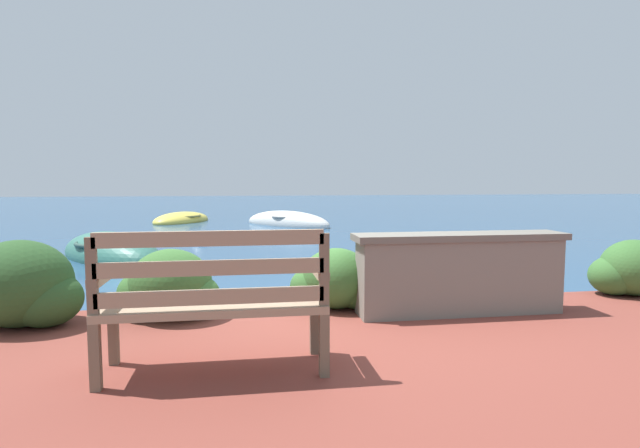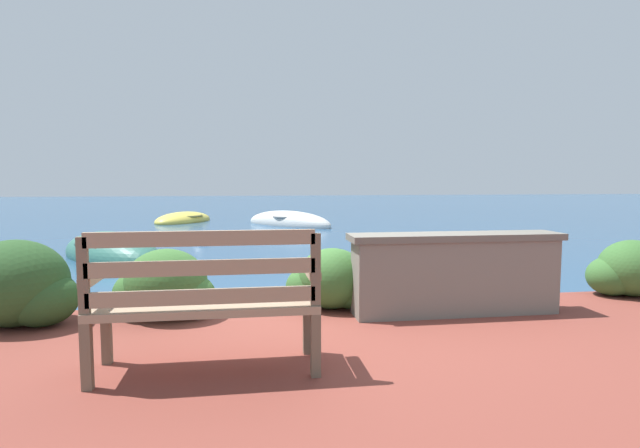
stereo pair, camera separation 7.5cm
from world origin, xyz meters
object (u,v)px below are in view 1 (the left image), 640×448
(park_bench, at_px, (214,298))
(rowboat_nearest, at_px, (111,255))
(rowboat_mid, at_px, (287,223))
(rowboat_far, at_px, (182,220))
(mooring_buoy, at_px, (200,239))

(park_bench, relative_size, rowboat_nearest, 0.46)
(rowboat_mid, bearing_deg, park_bench, 131.47)
(rowboat_mid, bearing_deg, rowboat_far, 20.50)
(rowboat_mid, bearing_deg, rowboat_nearest, 106.94)
(park_bench, bearing_deg, mooring_buoy, 90.49)
(park_bench, height_order, mooring_buoy, park_bench)
(park_bench, xyz_separation_m, mooring_buoy, (-0.81, 8.67, -0.64))
(rowboat_far, height_order, mooring_buoy, rowboat_far)
(rowboat_mid, height_order, mooring_buoy, rowboat_mid)
(rowboat_mid, distance_m, rowboat_far, 3.91)
(rowboat_far, bearing_deg, rowboat_nearest, -154.36)
(rowboat_nearest, relative_size, rowboat_far, 1.06)
(park_bench, relative_size, rowboat_mid, 0.44)
(mooring_buoy, bearing_deg, park_bench, -84.68)
(park_bench, height_order, rowboat_far, park_bench)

